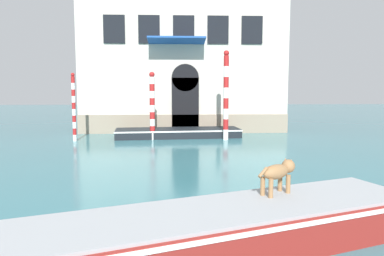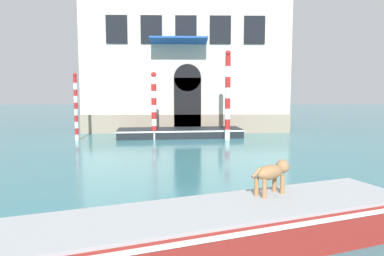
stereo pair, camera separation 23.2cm
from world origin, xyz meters
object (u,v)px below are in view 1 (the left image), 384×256
object	(u,v)px
boat_foreground	(219,228)
mooring_pole_1	(226,95)
mooring_pole_2	(74,107)
boat_moored_near_palazzo	(178,133)
mooring_pole_0	(152,106)
dog_on_deck	(278,172)

from	to	relation	value
boat_foreground	mooring_pole_1	size ratio (longest dim) A/B	1.71
mooring_pole_1	mooring_pole_2	bearing A→B (deg)	-179.21
boat_moored_near_palazzo	mooring_pole_0	distance (m)	2.25
boat_foreground	mooring_pole_1	world-z (taller)	mooring_pole_1
boat_foreground	boat_moored_near_palazzo	xyz separation A→B (m)	(-0.56, 14.44, -0.14)
dog_on_deck	mooring_pole_2	bearing A→B (deg)	84.90
mooring_pole_0	mooring_pole_1	distance (m)	3.87
mooring_pole_1	dog_on_deck	bearing A→B (deg)	-93.23
mooring_pole_1	mooring_pole_2	distance (m)	7.80
mooring_pole_1	boat_foreground	bearing A→B (deg)	-98.28
mooring_pole_0	mooring_pole_1	xyz separation A→B (m)	(3.83, -0.23, 0.54)
boat_moored_near_palazzo	mooring_pole_1	world-z (taller)	mooring_pole_1
mooring_pole_1	mooring_pole_2	size ratio (longest dim) A/B	1.33
dog_on_deck	mooring_pole_2	world-z (taller)	mooring_pole_2
dog_on_deck	boat_moored_near_palazzo	size ratio (longest dim) A/B	0.12
boat_foreground	boat_moored_near_palazzo	bearing A→B (deg)	72.34
mooring_pole_0	mooring_pole_2	size ratio (longest dim) A/B	1.02
dog_on_deck	mooring_pole_1	distance (m)	12.51
mooring_pole_2	boat_moored_near_palazzo	bearing A→B (deg)	13.61
boat_moored_near_palazzo	mooring_pole_1	size ratio (longest dim) A/B	1.50
boat_moored_near_palazzo	boat_foreground	bearing A→B (deg)	-92.76
dog_on_deck	mooring_pole_2	size ratio (longest dim) A/B	0.24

